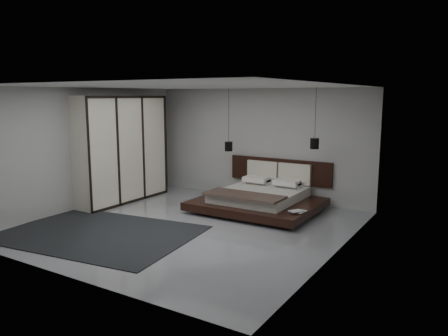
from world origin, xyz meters
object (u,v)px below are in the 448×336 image
Objects in this scene: pendant_right at (315,143)px; bed at (260,198)px; wardrobe at (122,149)px; lattice_screen at (156,143)px; rug at (99,233)px; pendant_left at (229,146)px.

bed is at bearing -159.30° from pendant_right.
wardrobe reaches higher than bed.
pendant_right is 0.51× the size of wardrobe.
bed is at bearing -8.60° from lattice_screen.
rug is at bearing -55.82° from wardrobe.
lattice_screen is 1.60m from wardrobe.
rug is (-2.93, -3.67, -1.56)m from pendant_right.
pendant_left is 3.98m from rug.
bed is at bearing -20.70° from pendant_left.
lattice_screen is 1.92× the size of pendant_right.
wardrobe is at bearing -162.59° from bed.
pendant_right is (4.68, -0.12, 0.27)m from lattice_screen.
lattice_screen is at bearing 171.40° from bed.
pendant_left and pendant_right have the same top height.
lattice_screen reaches higher than rug.
bed reaches higher than rug.
wardrobe is (0.25, -1.58, 0.01)m from lattice_screen.
bed is 2.01× the size of pendant_right.
wardrobe is (-4.43, -1.46, -0.26)m from pendant_right.
lattice_screen is 0.96× the size of bed.
wardrobe is 0.74× the size of rug.
wardrobe is at bearing 124.18° from rug.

